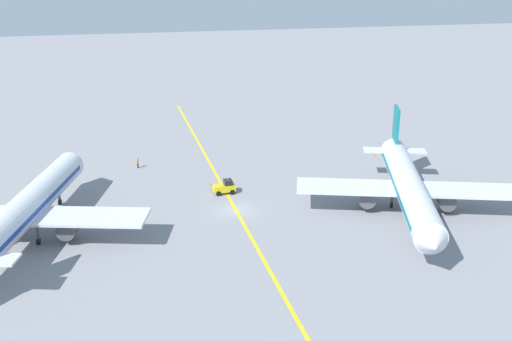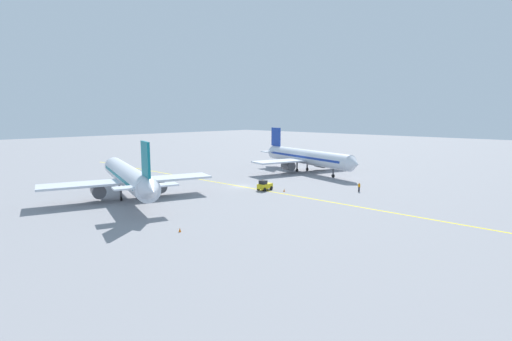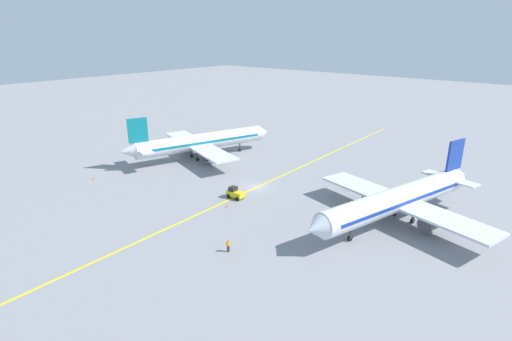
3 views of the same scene
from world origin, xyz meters
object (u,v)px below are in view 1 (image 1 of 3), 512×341
(airplane_adjacent_stand, at_px, (26,209))
(ground_crew_worker, at_px, (138,162))
(baggage_tug_white, at_px, (225,187))
(traffic_cone_by_wingtip, at_px, (210,183))
(traffic_cone_near_nose, at_px, (374,154))
(airplane_at_gate, at_px, (408,186))

(airplane_adjacent_stand, height_order, ground_crew_worker, airplane_adjacent_stand)
(baggage_tug_white, distance_m, traffic_cone_by_wingtip, 3.92)
(baggage_tug_white, bearing_deg, traffic_cone_near_nose, -158.34)
(airplane_at_gate, relative_size, ground_crew_worker, 20.63)
(baggage_tug_white, relative_size, traffic_cone_by_wingtip, 5.58)
(airplane_at_gate, height_order, baggage_tug_white, airplane_at_gate)
(airplane_adjacent_stand, height_order, traffic_cone_near_nose, airplane_adjacent_stand)
(airplane_at_gate, bearing_deg, airplane_adjacent_stand, -3.90)
(airplane_at_gate, height_order, traffic_cone_near_nose, airplane_at_gate)
(airplane_at_gate, distance_m, traffic_cone_near_nose, 23.57)
(baggage_tug_white, bearing_deg, airplane_at_gate, 150.95)
(airplane_adjacent_stand, distance_m, traffic_cone_near_nose, 55.38)
(airplane_at_gate, distance_m, ground_crew_worker, 41.52)
(airplane_at_gate, height_order, airplane_adjacent_stand, same)
(airplane_at_gate, relative_size, traffic_cone_by_wingtip, 63.02)
(ground_crew_worker, bearing_deg, airplane_at_gate, 142.09)
(airplane_adjacent_stand, bearing_deg, ground_crew_worker, -121.02)
(airplane_adjacent_stand, bearing_deg, airplane_at_gate, 176.10)
(airplane_at_gate, xyz_separation_m, ground_crew_worker, (32.69, -25.45, -2.80))
(traffic_cone_near_nose, bearing_deg, baggage_tug_white, 21.66)
(airplane_at_gate, distance_m, airplane_adjacent_stand, 46.21)
(ground_crew_worker, relative_size, traffic_cone_near_nose, 3.05)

